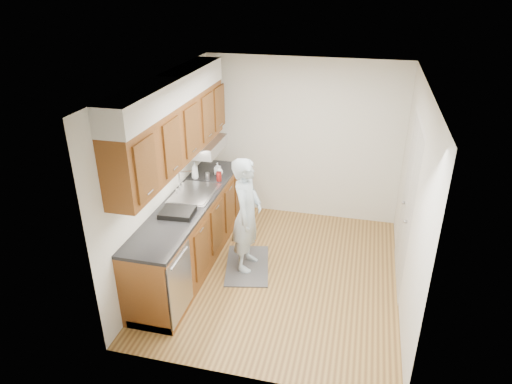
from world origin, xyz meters
TOP-DOWN VIEW (x-y plane):
  - floor at (0.00, 0.00)m, footprint 3.50×3.50m
  - ceiling at (0.00, 0.00)m, footprint 3.50×3.50m
  - wall_left at (-1.50, 0.00)m, footprint 0.02×3.50m
  - wall_right at (1.50, 0.00)m, footprint 0.02×3.50m
  - wall_back at (0.00, 1.75)m, footprint 3.00×0.02m
  - counter at (-1.20, -0.00)m, footprint 0.64×2.80m
  - upper_cabinets at (-1.33, 0.05)m, footprint 0.47×2.80m
  - closet_door at (1.49, 0.30)m, footprint 0.02×1.22m
  - floor_mat at (-0.45, 0.07)m, footprint 0.74×1.04m
  - person at (-0.45, 0.07)m, footprint 0.42×0.62m
  - soap_bottle_a at (-1.36, 0.67)m, footprint 0.12×0.12m
  - soap_bottle_b at (-1.10, 0.89)m, footprint 0.08×0.08m
  - soap_bottle_c at (-1.07, 0.85)m, footprint 0.16×0.16m
  - soda_can at (-1.01, 0.67)m, footprint 0.10×0.10m
  - steel_can at (-1.17, 0.66)m, footprint 0.08×0.08m
  - dish_rack at (-1.19, -0.40)m, footprint 0.41×0.36m

SIDE VIEW (x-z plane):
  - floor at x=0.00m, z-range 0.00..0.00m
  - floor_mat at x=-0.45m, z-range 0.00..0.02m
  - counter at x=-1.20m, z-range -0.16..1.14m
  - person at x=-0.45m, z-range 0.02..1.76m
  - dish_rack at x=-1.19m, z-range 0.94..1.00m
  - steel_can at x=-1.17m, z-range 0.94..1.05m
  - soda_can at x=-1.01m, z-range 0.94..1.07m
  - soap_bottle_c at x=-1.07m, z-range 0.94..1.09m
  - closet_door at x=1.49m, z-range 0.00..2.05m
  - soap_bottle_b at x=-1.10m, z-range 0.94..1.12m
  - soap_bottle_a at x=-1.36m, z-range 0.94..1.20m
  - wall_left at x=-1.50m, z-range 0.00..2.50m
  - wall_right at x=1.50m, z-range 0.00..2.50m
  - wall_back at x=0.00m, z-range 0.00..2.50m
  - upper_cabinets at x=-1.33m, z-range 1.34..2.55m
  - ceiling at x=0.00m, z-range 2.50..2.50m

